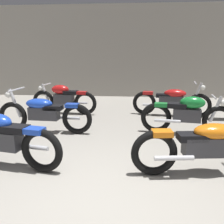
# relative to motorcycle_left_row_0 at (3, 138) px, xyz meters

# --- Properties ---
(ground_plane) EXTENTS (60.00, 60.00, 0.00)m
(ground_plane) POSITION_rel_motorcycle_left_row_0_xyz_m (1.55, -0.92, -0.46)
(ground_plane) COLOR gray
(back_wall) EXTENTS (13.12, 0.24, 3.60)m
(back_wall) POSITION_rel_motorcycle_left_row_0_xyz_m (1.55, 6.65, 1.34)
(back_wall) COLOR #9E998E
(back_wall) RESTS_ON ground
(motorcycle_left_row_0) EXTENTS (1.96, 0.57, 0.88)m
(motorcycle_left_row_0) POSITION_rel_motorcycle_left_row_0_xyz_m (0.00, 0.00, 0.00)
(motorcycle_left_row_0) COLOR black
(motorcycle_left_row_0) RESTS_ON ground
(motorcycle_left_row_1) EXTENTS (2.17, 0.68, 0.97)m
(motorcycle_left_row_1) POSITION_rel_motorcycle_left_row_0_xyz_m (0.00, 1.71, -0.01)
(motorcycle_left_row_1) COLOR black
(motorcycle_left_row_1) RESTS_ON ground
(motorcycle_left_row_2) EXTENTS (1.97, 0.48, 0.88)m
(motorcycle_left_row_2) POSITION_rel_motorcycle_left_row_0_xyz_m (-0.04, 3.46, 0.00)
(motorcycle_left_row_2) COLOR black
(motorcycle_left_row_2) RESTS_ON ground
(motorcycle_right_row_0) EXTENTS (2.17, 0.68, 0.97)m
(motorcycle_right_row_0) POSITION_rel_motorcycle_left_row_0_xyz_m (3.04, 0.01, -0.01)
(motorcycle_right_row_0) COLOR black
(motorcycle_right_row_0) RESTS_ON ground
(motorcycle_right_row_1) EXTENTS (1.96, 0.52, 0.88)m
(motorcycle_right_row_1) POSITION_rel_motorcycle_left_row_0_xyz_m (3.14, 1.81, 0.00)
(motorcycle_right_row_1) COLOR black
(motorcycle_right_row_1) RESTS_ON ground
(motorcycle_right_row_2) EXTENTS (2.16, 0.68, 0.97)m
(motorcycle_right_row_2) POSITION_rel_motorcycle_left_row_0_xyz_m (3.06, 3.43, -0.01)
(motorcycle_right_row_2) COLOR black
(motorcycle_right_row_2) RESTS_ON ground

